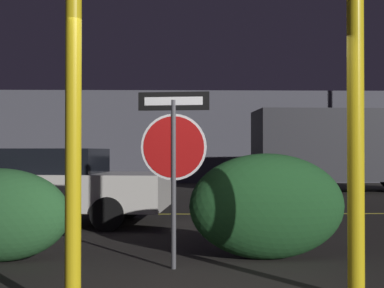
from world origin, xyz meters
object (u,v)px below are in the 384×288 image
(yellow_pole_right, at_px, (356,138))
(delivery_truck, at_px, (353,147))
(yellow_pole_left, at_px, (73,118))
(stop_sign, at_px, (174,146))
(hedge_bush_2, at_px, (267,206))
(passing_car_2, at_px, (46,185))

(yellow_pole_right, relative_size, delivery_truck, 0.46)
(yellow_pole_left, distance_m, yellow_pole_right, 2.62)
(stop_sign, height_order, delivery_truck, delivery_truck)
(stop_sign, relative_size, hedge_bush_2, 1.05)
(hedge_bush_2, distance_m, passing_car_2, 5.13)
(hedge_bush_2, xyz_separation_m, passing_car_2, (-3.73, 3.52, 0.05))
(stop_sign, bearing_deg, delivery_truck, 71.87)
(yellow_pole_left, bearing_deg, stop_sign, 67.36)
(yellow_pole_left, distance_m, hedge_bush_2, 3.33)
(stop_sign, bearing_deg, yellow_pole_right, -28.88)
(yellow_pole_right, height_order, hedge_bush_2, yellow_pole_right)
(stop_sign, distance_m, yellow_pole_right, 2.20)
(yellow_pole_left, relative_size, passing_car_2, 0.68)
(yellow_pole_right, bearing_deg, hedge_bush_2, 106.16)
(yellow_pole_right, bearing_deg, passing_car_2, 128.40)
(stop_sign, xyz_separation_m, hedge_bush_2, (1.20, 0.54, -0.78))
(hedge_bush_2, bearing_deg, passing_car_2, 136.70)
(yellow_pole_left, relative_size, yellow_pole_right, 1.09)
(delivery_truck, bearing_deg, yellow_pole_left, -28.22)
(hedge_bush_2, relative_size, passing_car_2, 0.41)
(yellow_pole_right, height_order, delivery_truck, yellow_pole_right)
(stop_sign, height_order, passing_car_2, stop_sign)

